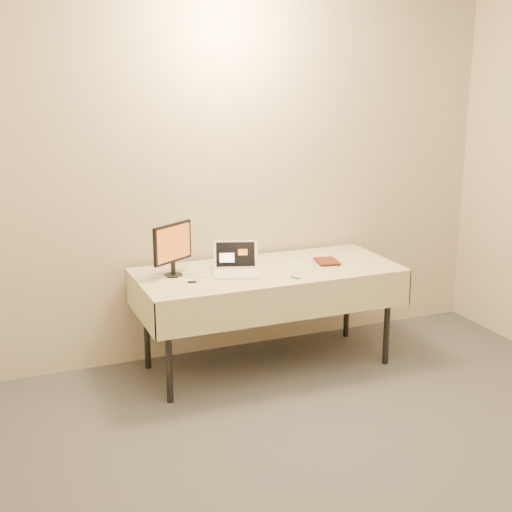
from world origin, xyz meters
name	(u,v)px	position (x,y,z in m)	size (l,w,h in m)	color
back_wall	(244,174)	(0.00, 2.50, 1.35)	(4.00, 0.10, 2.70)	beige
table	(268,277)	(0.00, 2.05, 0.68)	(1.86, 0.81, 0.74)	black
laptop	(236,266)	(-0.24, 2.04, 0.79)	(0.39, 0.38, 0.20)	white
monitor	(173,245)	(-0.66, 2.14, 0.95)	(0.31, 0.21, 0.37)	black
book	(317,250)	(0.39, 2.05, 0.84)	(0.15, 0.02, 0.21)	#99341B
alarm_clock	(233,260)	(-0.17, 2.28, 0.76)	(0.12, 0.07, 0.05)	black
clicker	(295,276)	(0.09, 1.78, 0.75)	(0.05, 0.10, 0.02)	#B6B6B9
paper_form	(296,263)	(0.26, 2.12, 0.74)	(0.10, 0.26, 0.00)	#B9E9B9
usb_dongle	(192,282)	(-0.59, 1.94, 0.74)	(0.06, 0.02, 0.01)	black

